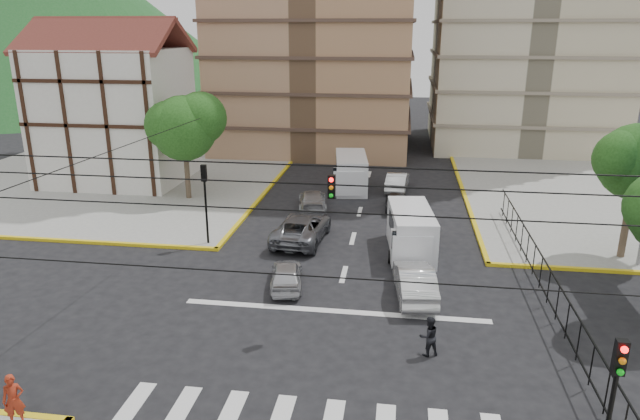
% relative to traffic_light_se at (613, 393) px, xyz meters
% --- Properties ---
extents(ground, '(160.00, 160.00, 0.00)m').
position_rel_traffic_light_se_xyz_m(ground, '(-7.80, 7.80, -3.11)').
color(ground, black).
rests_on(ground, ground).
extents(sidewalk_nw, '(26.00, 26.00, 0.15)m').
position_rel_traffic_light_se_xyz_m(sidewalk_nw, '(-27.80, 27.80, -3.04)').
color(sidewalk_nw, gray).
rests_on(sidewalk_nw, ground).
extents(stop_line, '(13.00, 0.40, 0.01)m').
position_rel_traffic_light_se_xyz_m(stop_line, '(-7.80, 9.00, -3.11)').
color(stop_line, silver).
rests_on(stop_line, ground).
extents(tudor_building, '(10.80, 8.05, 12.23)m').
position_rel_traffic_light_se_xyz_m(tudor_building, '(-26.80, 27.80, 2.14)').
color(tudor_building, silver).
rests_on(tudor_building, ground).
extents(distant_hill, '(70.00, 70.00, 28.00)m').
position_rel_traffic_light_se_xyz_m(distant_hill, '(-62.80, 77.80, 10.89)').
color(distant_hill, '#1C5520').
rests_on(distant_hill, ground).
extents(park_fence, '(0.10, 22.50, 1.66)m').
position_rel_traffic_light_se_xyz_m(park_fence, '(1.20, 12.30, -3.11)').
color(park_fence, black).
rests_on(park_fence, ground).
extents(tree_park_c, '(4.65, 3.80, 7.25)m').
position_rel_traffic_light_se_xyz_m(tree_park_c, '(6.29, 16.81, 2.22)').
color(tree_park_c, '#473828').
rests_on(tree_park_c, ground).
extents(tree_tudor, '(5.39, 4.40, 7.43)m').
position_rel_traffic_light_se_xyz_m(tree_tudor, '(-19.70, 23.81, 2.11)').
color(tree_tudor, '#473828').
rests_on(tree_tudor, ground).
extents(traffic_light_se, '(0.28, 0.22, 4.40)m').
position_rel_traffic_light_se_xyz_m(traffic_light_se, '(0.00, 0.00, 0.00)').
color(traffic_light_se, black).
rests_on(traffic_light_se, ground).
extents(traffic_light_nw, '(0.28, 0.22, 4.40)m').
position_rel_traffic_light_se_xyz_m(traffic_light_nw, '(-15.60, 15.60, 0.00)').
color(traffic_light_nw, black).
rests_on(traffic_light_nw, ground).
extents(traffic_light_hanging, '(18.00, 9.12, 0.92)m').
position_rel_traffic_light_se_xyz_m(traffic_light_hanging, '(-7.80, 5.76, 2.79)').
color(traffic_light_hanging, black).
rests_on(traffic_light_hanging, ground).
extents(van_right_lane, '(2.65, 5.48, 2.37)m').
position_rel_traffic_light_se_xyz_m(van_right_lane, '(-4.60, 15.88, -1.96)').
color(van_right_lane, silver).
rests_on(van_right_lane, ground).
extents(van_left_lane, '(2.85, 5.81, 2.51)m').
position_rel_traffic_light_se_xyz_m(van_left_lane, '(-8.90, 28.01, -1.89)').
color(van_left_lane, silver).
rests_on(van_left_lane, ground).
extents(car_silver_front_left, '(2.03, 3.76, 1.22)m').
position_rel_traffic_light_se_xyz_m(car_silver_front_left, '(-10.28, 11.06, -2.50)').
color(car_silver_front_left, '#AFB0B4').
rests_on(car_silver_front_left, ground).
extents(car_white_front_right, '(2.06, 4.64, 1.48)m').
position_rel_traffic_light_se_xyz_m(car_white_front_right, '(-4.45, 10.84, -2.37)').
color(car_white_front_right, silver).
rests_on(car_white_front_right, ground).
extents(car_grey_mid_left, '(2.95, 5.68, 1.53)m').
position_rel_traffic_light_se_xyz_m(car_grey_mid_left, '(-10.62, 17.04, -2.35)').
color(car_grey_mid_left, slate).
rests_on(car_grey_mid_left, ground).
extents(car_silver_rear_left, '(2.51, 4.62, 1.27)m').
position_rel_traffic_light_se_xyz_m(car_silver_rear_left, '(-10.94, 22.90, -2.48)').
color(car_silver_rear_left, '#A2A3A6').
rests_on(car_silver_rear_left, ground).
extents(car_darkgrey_mid_right, '(1.53, 3.65, 1.23)m').
position_rel_traffic_light_se_xyz_m(car_darkgrey_mid_right, '(-5.44, 23.61, -2.50)').
color(car_darkgrey_mid_right, black).
rests_on(car_darkgrey_mid_right, ground).
extents(car_white_rear_right, '(1.78, 4.23, 1.36)m').
position_rel_traffic_light_se_xyz_m(car_white_rear_right, '(-5.49, 28.32, -2.43)').
color(car_white_rear_right, silver).
rests_on(car_white_rear_right, ground).
extents(pedestrian_sw_corner, '(0.72, 0.63, 1.66)m').
position_rel_traffic_light_se_xyz_m(pedestrian_sw_corner, '(-16.30, 0.30, -2.13)').
color(pedestrian_sw_corner, '#A72F19').
rests_on(pedestrian_sw_corner, sidewalk_sw).
extents(pedestrian_crosswalk, '(0.92, 0.83, 1.54)m').
position_rel_traffic_light_se_xyz_m(pedestrian_crosswalk, '(-4.00, 6.14, -2.34)').
color(pedestrian_crosswalk, black).
rests_on(pedestrian_crosswalk, ground).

